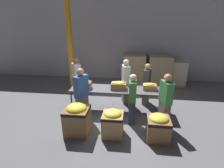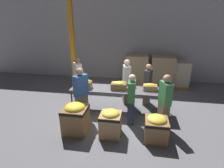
% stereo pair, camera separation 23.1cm
% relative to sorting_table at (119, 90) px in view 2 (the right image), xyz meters
% --- Properties ---
extents(ground_plane, '(30.00, 30.00, 0.00)m').
position_rel_sorting_table_xyz_m(ground_plane, '(0.00, 0.00, -0.75)').
color(ground_plane, slate).
extents(wall_back, '(16.00, 0.08, 4.00)m').
position_rel_sorting_table_xyz_m(wall_back, '(0.00, 3.56, 1.25)').
color(wall_back, '#A8A8AD').
rests_on(wall_back, ground_plane).
extents(sorting_table, '(3.22, 0.77, 0.80)m').
position_rel_sorting_table_xyz_m(sorting_table, '(0.00, 0.00, 0.00)').
color(sorting_table, '#4C4C51').
rests_on(sorting_table, ground_plane).
extents(banana_box_0, '(0.40, 0.31, 0.30)m').
position_rel_sorting_table_xyz_m(banana_box_0, '(-1.13, -0.07, 0.20)').
color(banana_box_0, '#A37A4C').
rests_on(banana_box_0, sorting_table).
extents(banana_box_1, '(0.49, 0.32, 0.28)m').
position_rel_sorting_table_xyz_m(banana_box_1, '(-0.01, -0.01, 0.18)').
color(banana_box_1, olive).
rests_on(banana_box_1, sorting_table).
extents(banana_box_2, '(0.44, 0.28, 0.22)m').
position_rel_sorting_table_xyz_m(banana_box_2, '(1.01, 0.07, 0.16)').
color(banana_box_2, '#A37A4C').
rests_on(banana_box_2, sorting_table).
extents(volunteer_0, '(0.32, 0.45, 1.52)m').
position_rel_sorting_table_xyz_m(volunteer_0, '(0.95, 0.68, 0.00)').
color(volunteer_0, '#6B604C').
rests_on(volunteer_0, ground_plane).
extents(volunteer_1, '(0.21, 0.41, 1.53)m').
position_rel_sorting_table_xyz_m(volunteer_1, '(0.45, -0.68, 0.01)').
color(volunteer_1, '#2D3856').
rests_on(volunteer_1, ground_plane).
extents(volunteer_2, '(0.33, 0.49, 1.66)m').
position_rel_sorting_table_xyz_m(volunteer_2, '(0.19, 0.67, 0.07)').
color(volunteer_2, '#6B604C').
rests_on(volunteer_2, ground_plane).
extents(volunteer_3, '(0.34, 0.47, 1.60)m').
position_rel_sorting_table_xyz_m(volunteer_3, '(1.37, -0.77, 0.04)').
color(volunteer_3, '#6B604C').
rests_on(volunteer_3, ground_plane).
extents(volunteer_4, '(0.44, 0.49, 1.66)m').
position_rel_sorting_table_xyz_m(volunteer_4, '(-1.68, 0.75, 0.07)').
color(volunteer_4, '#2D3856').
rests_on(volunteer_4, ground_plane).
extents(volunteer_5, '(0.39, 0.49, 1.65)m').
position_rel_sorting_table_xyz_m(volunteer_5, '(-1.09, -0.65, 0.07)').
color(volunteer_5, '#6B604C').
rests_on(volunteer_5, ground_plane).
extents(donation_bin_0, '(0.64, 0.64, 0.86)m').
position_rel_sorting_table_xyz_m(donation_bin_0, '(-1.02, -1.39, -0.30)').
color(donation_bin_0, olive).
rests_on(donation_bin_0, ground_plane).
extents(donation_bin_1, '(0.55, 0.55, 0.75)m').
position_rel_sorting_table_xyz_m(donation_bin_1, '(-0.05, -1.39, -0.36)').
color(donation_bin_1, tan).
rests_on(donation_bin_1, ground_plane).
extents(donation_bin_2, '(0.58, 0.58, 0.70)m').
position_rel_sorting_table_xyz_m(donation_bin_2, '(1.14, -1.39, -0.38)').
color(donation_bin_2, olive).
rests_on(donation_bin_2, ground_plane).
extents(support_pillar, '(0.17, 0.17, 4.00)m').
position_rel_sorting_table_xyz_m(support_pillar, '(-2.17, 1.68, 1.25)').
color(support_pillar, orange).
rests_on(support_pillar, ground_plane).
extents(pallet_stack_0, '(1.07, 1.07, 1.45)m').
position_rel_sorting_table_xyz_m(pallet_stack_0, '(0.51, 2.72, -0.04)').
color(pallet_stack_0, olive).
rests_on(pallet_stack_0, ground_plane).
extents(pallet_stack_1, '(1.08, 1.08, 1.21)m').
position_rel_sorting_table_xyz_m(pallet_stack_1, '(2.35, 2.80, -0.16)').
color(pallet_stack_1, olive).
rests_on(pallet_stack_1, ground_plane).
extents(pallet_stack_2, '(1.11, 1.11, 1.44)m').
position_rel_sorting_table_xyz_m(pallet_stack_2, '(1.66, 2.72, -0.05)').
color(pallet_stack_2, olive).
rests_on(pallet_stack_2, ground_plane).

